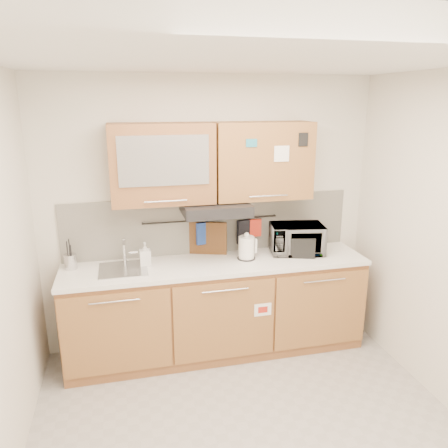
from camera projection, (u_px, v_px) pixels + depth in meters
floor at (253, 437)px, 3.18m from camera, size 3.20×3.20×0.00m
ceiling at (261, 57)px, 2.47m from camera, size 3.20×3.20×0.00m
wall_back at (210, 214)px, 4.23m from camera, size 3.20×0.00×3.20m
base_cabinet at (217, 312)px, 4.18m from camera, size 2.80×0.64×0.88m
countertop at (217, 264)px, 4.05m from camera, size 2.82×0.62×0.04m
backsplash at (210, 225)px, 4.24m from camera, size 2.80×0.02×0.56m
upper_cabinets at (213, 162)px, 3.92m from camera, size 1.82×0.37×0.70m
range_hood at (215, 208)px, 3.96m from camera, size 0.60×0.46×0.10m
sink at (123, 269)px, 3.87m from camera, size 0.42×0.40×0.26m
utensil_rail at (211, 220)px, 4.19m from camera, size 1.30×0.02×0.02m
utensil_crock at (71, 261)px, 3.86m from camera, size 0.13×0.13×0.27m
kettle at (247, 248)px, 4.10m from camera, size 0.19×0.17×0.26m
toaster at (301, 246)px, 4.18m from camera, size 0.29×0.23×0.20m
microwave at (297, 239)px, 4.27m from camera, size 0.56×0.43×0.28m
soap_bottle at (145, 254)px, 3.94m from camera, size 0.10×0.10×0.22m
cutting_board at (207, 245)px, 4.24m from camera, size 0.36×0.15×0.46m
oven_mitt at (203, 233)px, 4.19m from camera, size 0.13×0.06×0.21m
dark_pouch at (244, 232)px, 4.29m from camera, size 0.16×0.08×0.24m
pot_holder at (254, 228)px, 4.30m from camera, size 0.14×0.03×0.17m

